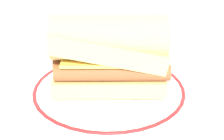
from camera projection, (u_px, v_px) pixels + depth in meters
ground_plane at (109, 94)px, 0.55m from camera, size 1.50×1.50×0.00m
plate at (112, 90)px, 0.54m from camera, size 0.27×0.27×0.01m
sausage_sandwich at (112, 52)px, 0.51m from camera, size 0.19×0.09×0.12m
drinking_glass at (50, 23)px, 0.72m from camera, size 0.06×0.06×0.12m
butter_knife at (172, 48)px, 0.72m from camera, size 0.16×0.07×0.01m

